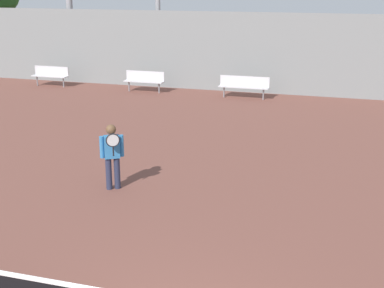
% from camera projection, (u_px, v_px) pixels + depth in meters
% --- Properties ---
extents(tennis_player, '(0.53, 0.51, 1.54)m').
position_uv_depth(tennis_player, '(112.00, 153.00, 12.19)').
color(tennis_player, '#282D47').
rests_on(tennis_player, ground_plane).
extents(bench_courtside_far, '(1.69, 0.40, 0.89)m').
position_uv_depth(bench_courtside_far, '(51.00, 74.00, 24.28)').
color(bench_courtside_far, silver).
rests_on(bench_courtside_far, ground_plane).
extents(bench_adjacent_court, '(1.74, 0.40, 0.89)m').
position_uv_depth(bench_adjacent_court, '(144.00, 79.00, 23.01)').
color(bench_adjacent_court, silver).
rests_on(bench_adjacent_court, ground_plane).
extents(bench_by_gate, '(2.04, 0.40, 0.89)m').
position_uv_depth(bench_by_gate, '(244.00, 84.00, 21.80)').
color(bench_by_gate, silver).
rests_on(bench_by_gate, ground_plane).
extents(back_fence, '(32.18, 0.06, 3.38)m').
position_uv_depth(back_fence, '(303.00, 55.00, 22.01)').
color(back_fence, gray).
rests_on(back_fence, ground_plane).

